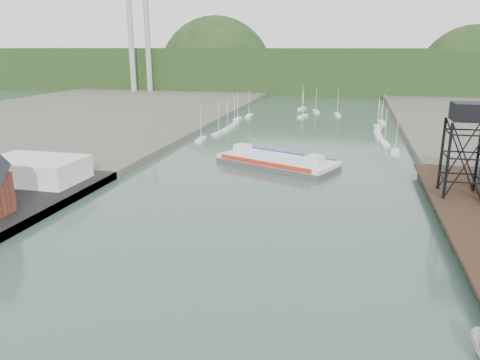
% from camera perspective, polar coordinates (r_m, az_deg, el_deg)
% --- Properties ---
extents(white_shed, '(18.00, 12.00, 4.50)m').
position_cam_1_polar(white_shed, '(100.37, -23.64, 1.17)').
color(white_shed, silver).
rests_on(white_shed, west_quay).
extents(lift_tower, '(6.50, 6.50, 16.00)m').
position_cam_1_polar(lift_tower, '(88.02, 26.11, 6.83)').
color(lift_tower, black).
rests_on(lift_tower, east_pier).
extents(marina_sailboats, '(57.71, 92.65, 0.90)m').
position_cam_1_polar(marina_sailboats, '(168.49, 7.98, 6.66)').
color(marina_sailboats, silver).
rests_on(marina_sailboats, ground).
extents(smokestacks, '(11.20, 8.20, 60.00)m').
position_cam_1_polar(smokestacks, '(286.81, -12.16, 16.20)').
color(smokestacks, '#9A9995').
rests_on(smokestacks, ground).
extents(distant_hills, '(500.00, 120.00, 80.00)m').
position_cam_1_polar(distant_hills, '(329.51, 10.26, 12.80)').
color(distant_hills, black).
rests_on(distant_hills, ground).
extents(chain_ferry, '(29.96, 21.37, 4.01)m').
position_cam_1_polar(chain_ferry, '(110.33, 4.51, 2.28)').
color(chain_ferry, '#444547').
rests_on(chain_ferry, ground).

